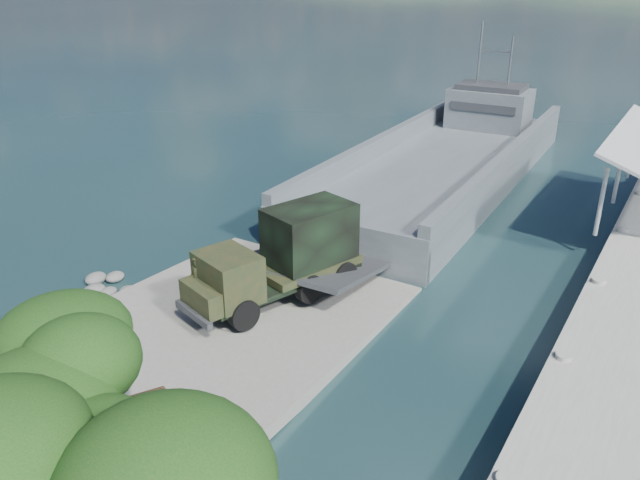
{
  "coord_description": "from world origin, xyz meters",
  "views": [
    {
      "loc": [
        13.59,
        -13.79,
        12.36
      ],
      "look_at": [
        1.24,
        6.0,
        2.17
      ],
      "focal_mm": 35.0,
      "sensor_mm": 36.0,
      "label": 1
    }
  ],
  "objects_px": {
    "military_truck": "(284,256)",
    "overhang_tree": "(46,463)",
    "landing_craft": "(443,170)",
    "soldier": "(199,292)"
  },
  "relations": [
    {
      "from": "landing_craft",
      "to": "soldier",
      "type": "distance_m",
      "value": 21.04
    },
    {
      "from": "soldier",
      "to": "overhang_tree",
      "type": "xyz_separation_m",
      "value": [
        6.88,
        -10.65,
        3.85
      ]
    },
    {
      "from": "landing_craft",
      "to": "military_truck",
      "type": "distance_m",
      "value": 18.1
    },
    {
      "from": "soldier",
      "to": "overhang_tree",
      "type": "height_order",
      "value": "overhang_tree"
    },
    {
      "from": "military_truck",
      "to": "soldier",
      "type": "distance_m",
      "value": 3.5
    },
    {
      "from": "military_truck",
      "to": "soldier",
      "type": "xyz_separation_m",
      "value": [
        -1.73,
        -2.96,
        -0.68
      ]
    },
    {
      "from": "military_truck",
      "to": "overhang_tree",
      "type": "bearing_deg",
      "value": -51.69
    },
    {
      "from": "soldier",
      "to": "overhang_tree",
      "type": "relative_size",
      "value": 0.28
    },
    {
      "from": "military_truck",
      "to": "soldier",
      "type": "relative_size",
      "value": 3.75
    },
    {
      "from": "landing_craft",
      "to": "overhang_tree",
      "type": "xyz_separation_m",
      "value": [
        5.73,
        -31.65,
        4.58
      ]
    }
  ]
}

